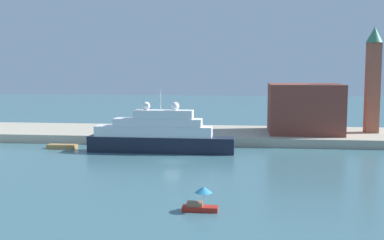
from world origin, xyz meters
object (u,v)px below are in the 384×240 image
Objects in this scene: large_yacht at (159,135)px; small_motorboat at (201,201)px; bell_tower at (373,76)px; parked_car at (134,130)px; harbor_building at (304,108)px; mooring_bollard at (178,135)px; person_figure at (150,129)px; work_barge at (62,146)px.

large_yacht is 7.03× the size of small_motorboat.
parked_car is at bearing -173.72° from bell_tower.
harbor_building reaches higher than mooring_bollard.
person_figure reaches higher than parked_car.
large_yacht is 38.55× the size of mooring_bollard.
parked_car is at bearing 47.02° from work_barge.
mooring_bollard is at bearing 74.74° from large_yacht.
person_figure is (-32.79, -3.60, -4.40)m from harbor_building.
mooring_bollard is at bearing 101.45° from small_motorboat.
large_yacht reaches higher than person_figure.
small_motorboat is 5.48× the size of mooring_bollard.
mooring_bollard is (10.25, -5.28, -0.18)m from parked_car.
work_barge is at bearing 129.45° from small_motorboat.
large_yacht is 19.49m from work_barge.
work_barge is 22.67m from mooring_bollard.
large_yacht reaches higher than small_motorboat.
small_motorboat is 0.68× the size of work_barge.
large_yacht is 16.02× the size of person_figure.
small_motorboat is at bearing -78.55° from mooring_bollard.
work_barge is at bearing -161.28° from harbor_building.
large_yacht reaches higher than mooring_bollard.
harbor_building is 33.28m from person_figure.
work_barge is at bearing 174.94° from large_yacht.
parked_car is (-36.02, -3.91, -4.66)m from harbor_building.
parked_car reaches higher than small_motorboat.
parked_car is (11.30, 12.12, 1.85)m from work_barge.
parked_car is (-50.27, -5.53, -11.52)m from bell_tower.
small_motorboat is 55.93m from harbor_building.
harbor_building is (16.89, 53.01, 5.75)m from small_motorboat.
mooring_bollard is at bearing -38.51° from person_figure.
harbor_building reaches higher than parked_car.
person_figure is (-47.04, -5.22, -11.27)m from bell_tower.
person_figure is at bearing 108.39° from large_yacht.
harbor_building is at bearing 18.72° from work_barge.
bell_tower reaches higher than person_figure.
large_yacht is at bearing -60.18° from parked_car.
person_figure is at bearing -173.66° from bell_tower.
work_barge is at bearing -132.98° from parked_car.
harbor_building is 36.53m from parked_car.
bell_tower reaches higher than large_yacht.
mooring_bollard is at bearing -164.87° from bell_tower.
mooring_bollard is (-40.01, -10.82, -11.69)m from bell_tower.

